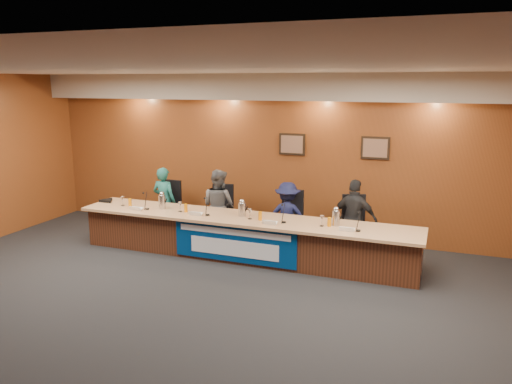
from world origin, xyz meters
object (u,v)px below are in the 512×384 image
panelist_c (287,216)px  carafe_left (162,202)px  office_chair_c (289,223)px  speakerphone (107,201)px  panelist_b (219,206)px  office_chair_b (221,216)px  panelist_d (354,219)px  carafe_mid (242,210)px  banner (234,244)px  panelist_a (164,201)px  office_chair_d (355,230)px  carafe_right (336,218)px  dais_body (243,238)px  office_chair_a (167,210)px

panelist_c → carafe_left: size_ratio=4.94×
office_chair_c → speakerphone: bearing=-166.5°
panelist_b → office_chair_b: (-0.00, 0.10, -0.23)m
panelist_d → carafe_mid: (-1.84, -0.68, 0.17)m
office_chair_b → office_chair_c: (1.38, 0.00, 0.00)m
banner → carafe_left: carafe_left is taller
panelist_a → carafe_left: (0.39, -0.72, 0.18)m
banner → office_chair_d: banner is taller
panelist_b → carafe_left: bearing=58.2°
panelist_b → speakerphone: panelist_b is taller
carafe_mid → speakerphone: (-2.87, 0.04, -0.09)m
banner → carafe_right: bearing=14.5°
dais_body → panelist_b: (-0.79, 0.69, 0.36)m
office_chair_b → office_chair_d: same height
banner → carafe_left: bearing=166.7°
panelist_c → carafe_right: bearing=137.5°
dais_body → office_chair_d: (1.82, 0.79, 0.13)m
panelist_b → panelist_d: panelist_b is taller
panelist_d → panelist_a: bearing=10.1°
office_chair_a → carafe_mid: 2.15m
banner → panelist_d: size_ratio=1.57×
panelist_d → office_chair_b: 2.62m
carafe_mid → carafe_right: 1.65m
dais_body → panelist_a: 2.14m
panelist_d → carafe_left: 3.50m
panelist_a → carafe_right: size_ratio=5.56×
banner → panelist_b: size_ratio=1.55×
office_chair_c → office_chair_b: bearing=-178.4°
panelist_b → office_chair_b: bearing=-73.5°
carafe_mid → banner: bearing=-86.7°
panelist_a → office_chair_c: (2.59, 0.10, -0.21)m
panelist_c → office_chair_c: 0.18m
banner → office_chair_a: size_ratio=4.58×
panelist_a → panelist_d: 3.81m
banner → speakerphone: speakerphone is taller
banner → speakerphone: (-2.89, 0.47, 0.40)m
panelist_a → carafe_left: panelist_a is taller
panelist_c → carafe_left: (-2.20, -0.72, 0.24)m
panelist_b → panelist_d: bearing=-163.5°
dais_body → carafe_mid: 0.52m
banner → office_chair_d: bearing=33.5°
panelist_d → carafe_right: panelist_d is taller
carafe_mid → dais_body: bearing=-16.0°
panelist_d → carafe_right: (-0.19, -0.68, 0.17)m
dais_body → banner: 0.42m
panelist_c → carafe_left: 2.32m
office_chair_a → carafe_left: (0.39, -0.82, 0.40)m
panelist_c → dais_body: bearing=39.9°
panelist_c → carafe_left: bearing=9.0°
carafe_left → panelist_b: bearing=41.7°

